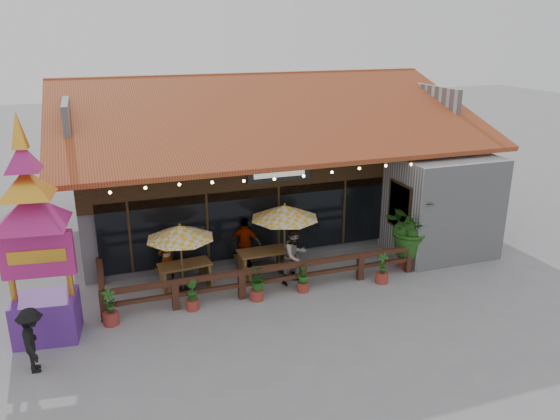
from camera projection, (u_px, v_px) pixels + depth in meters
name	position (u px, v px, depth m)	size (l,w,h in m)	color
ground	(312.00, 280.00, 17.85)	(100.00, 100.00, 0.00)	gray
restaurant_building	(259.00, 167.00, 23.14)	(15.50, 14.73, 6.09)	#AEAEB3
patio_railing	(247.00, 276.00, 16.71)	(10.00, 2.60, 0.92)	#422317
umbrella_left	(180.00, 232.00, 16.47)	(2.50, 2.50, 2.24)	brown
umbrella_right	(285.00, 212.00, 17.76)	(2.43, 2.43, 2.43)	brown
picnic_table_left	(185.00, 271.00, 17.22)	(1.75, 1.55, 0.78)	brown
picnic_table_right	(264.00, 258.00, 18.13)	(1.72, 1.49, 0.83)	brown
thai_sign_tower	(31.00, 216.00, 13.45)	(2.65, 2.65, 6.45)	#532484
tropical_plant	(410.00, 228.00, 18.39)	(2.29, 2.19, 2.45)	maroon
diner_a	(167.00, 259.00, 17.37)	(0.61, 0.40, 1.67)	#342210
diner_b	(295.00, 256.00, 17.36)	(0.91, 0.71, 1.87)	#342210
diner_c	(246.00, 243.00, 18.52)	(1.04, 0.43, 1.77)	#342210
pedestrian	(33.00, 340.00, 12.88)	(1.06, 0.61, 1.64)	black
planter_a	(110.00, 310.00, 15.03)	(0.44, 0.44, 1.08)	maroon
planter_b	(192.00, 296.00, 15.83)	(0.38, 0.39, 0.93)	maroon
planter_c	(257.00, 283.00, 16.36)	(0.79, 0.79, 0.99)	maroon
planter_d	(303.00, 279.00, 16.92)	(0.46, 0.46, 0.89)	maroon
planter_e	(382.00, 270.00, 17.51)	(0.42, 0.43, 1.02)	maroon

